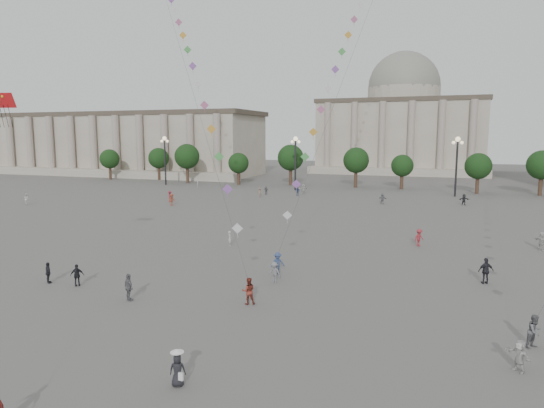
% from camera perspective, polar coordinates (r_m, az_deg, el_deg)
% --- Properties ---
extents(ground, '(360.00, 360.00, 0.00)m').
position_cam_1_polar(ground, '(28.29, -10.97, -14.76)').
color(ground, '#54514F').
rests_on(ground, ground).
extents(hall_west, '(84.00, 26.22, 17.20)m').
position_cam_1_polar(hall_west, '(146.13, -17.46, 6.77)').
color(hall_west, '#A79B8C').
rests_on(hall_west, ground).
extents(hall_central, '(48.30, 34.30, 35.50)m').
position_cam_1_polar(hall_central, '(152.12, 15.06, 9.09)').
color(hall_central, '#A79B8C').
rests_on(hall_central, ground).
extents(tree_row, '(137.12, 5.12, 8.00)m').
position_cam_1_polar(tree_row, '(101.32, 12.29, 4.80)').
color(tree_row, '#39261C').
rests_on(tree_row, ground).
extents(lamp_post_far_west, '(2.00, 0.90, 10.65)m').
position_cam_1_polar(lamp_post_far_west, '(109.37, -12.50, 6.05)').
color(lamp_post_far_west, '#262628').
rests_on(lamp_post_far_west, ground).
extents(lamp_post_mid_west, '(2.00, 0.90, 10.65)m').
position_cam_1_polar(lamp_post_mid_west, '(96.66, 2.78, 5.99)').
color(lamp_post_mid_west, '#262628').
rests_on(lamp_post_mid_west, ground).
extents(lamp_post_mid_east, '(2.00, 0.90, 10.65)m').
position_cam_1_polar(lamp_post_mid_east, '(92.33, 20.93, 5.36)').
color(lamp_post_mid_east, '#262628').
rests_on(lamp_post_mid_east, ground).
extents(person_crowd_0, '(1.00, 0.94, 1.65)m').
position_cam_1_polar(person_crowd_0, '(87.71, 3.01, 1.49)').
color(person_crowd_0, '#364F79').
rests_on(person_crowd_0, ground).
extents(person_crowd_1, '(1.06, 0.96, 1.79)m').
position_cam_1_polar(person_crowd_1, '(85.97, -26.91, 0.53)').
color(person_crowd_1, white).
rests_on(person_crowd_1, ground).
extents(person_crowd_2, '(1.12, 1.40, 1.89)m').
position_cam_1_polar(person_crowd_2, '(77.07, -11.72, 0.50)').
color(person_crowd_2, brown).
rests_on(person_crowd_2, ground).
extents(person_crowd_4, '(1.72, 1.39, 1.83)m').
position_cam_1_polar(person_crowd_4, '(90.78, 3.72, 1.77)').
color(person_crowd_4, silver).
rests_on(person_crowd_4, ground).
extents(person_crowd_6, '(1.15, 0.85, 1.60)m').
position_cam_1_polar(person_crowd_6, '(36.38, 0.28, -8.05)').
color(person_crowd_6, slate).
rests_on(person_crowd_6, ground).
extents(person_crowd_7, '(1.53, 1.48, 1.74)m').
position_cam_1_polar(person_crowd_7, '(53.25, 29.14, -3.81)').
color(person_crowd_7, beige).
rests_on(person_crowd_7, ground).
extents(person_crowd_8, '(1.21, 1.28, 1.74)m').
position_cam_1_polar(person_crowd_8, '(50.19, 16.92, -3.80)').
color(person_crowd_8, '#9E2B33').
rests_on(person_crowd_8, ground).
extents(person_crowd_9, '(1.68, 0.94, 1.73)m').
position_cam_1_polar(person_crowd_9, '(81.79, 21.65, 0.47)').
color(person_crowd_9, '#222328').
rests_on(person_crowd_9, ground).
extents(person_crowd_10, '(0.60, 0.72, 1.68)m').
position_cam_1_polar(person_crowd_10, '(103.47, -8.74, 2.43)').
color(person_crowd_10, '#B6B5B1').
rests_on(person_crowd_10, ground).
extents(person_crowd_12, '(1.59, 1.04, 1.65)m').
position_cam_1_polar(person_crowd_12, '(79.40, 12.87, 0.60)').
color(person_crowd_12, slate).
rests_on(person_crowd_12, ground).
extents(person_crowd_13, '(0.60, 0.66, 1.50)m').
position_cam_1_polar(person_crowd_13, '(48.40, -4.97, -4.05)').
color(person_crowd_13, '#BCBBB7').
rests_on(person_crowd_13, ground).
extents(person_crowd_16, '(0.98, 0.52, 1.59)m').
position_cam_1_polar(person_crowd_16, '(89.24, -0.71, 1.60)').
color(person_crowd_16, '#58585C').
rests_on(person_crowd_16, ground).
extents(person_crowd_17, '(1.22, 1.35, 1.82)m').
position_cam_1_polar(person_crowd_17, '(81.54, -11.92, 0.88)').
color(person_crowd_17, maroon).
rests_on(person_crowd_17, ground).
extents(person_crowd_18, '(1.23, 0.89, 1.94)m').
position_cam_1_polar(person_crowd_18, '(39.46, 23.86, -7.21)').
color(person_crowd_18, '#232228').
rests_on(person_crowd_18, ground).
extents(person_crowd_19, '(1.28, 1.39, 1.55)m').
position_cam_1_polar(person_crowd_19, '(26.21, 27.08, -15.61)').
color(person_crowd_19, '#BBBCB7').
rests_on(person_crowd_19, ground).
extents(person_crowd_20, '(1.10, 0.65, 1.68)m').
position_cam_1_polar(person_crowd_20, '(85.98, -1.47, 1.38)').
color(person_crowd_20, '#826C5A').
rests_on(person_crowd_20, ground).
extents(tourist_1, '(1.00, 0.81, 1.59)m').
position_cam_1_polar(tourist_1, '(39.93, -24.83, -7.35)').
color(tourist_1, black).
rests_on(tourist_1, ground).
extents(tourist_3, '(1.16, 0.92, 1.84)m').
position_cam_1_polar(tourist_3, '(33.92, -16.50, -9.39)').
color(tourist_3, slate).
rests_on(tourist_3, ground).
extents(tourist_4, '(1.02, 0.86, 1.63)m').
position_cam_1_polar(tourist_4, '(38.35, -21.94, -7.78)').
color(tourist_4, black).
rests_on(tourist_4, ground).
extents(kite_flyer_0, '(1.08, 1.00, 1.78)m').
position_cam_1_polar(kite_flyer_0, '(32.00, -2.78, -10.18)').
color(kite_flyer_0, maroon).
rests_on(kite_flyer_0, ground).
extents(kite_flyer_1, '(1.29, 1.17, 1.74)m').
position_cam_1_polar(kite_flyer_1, '(38.65, 0.67, -6.97)').
color(kite_flyer_1, navy).
rests_on(kite_flyer_1, ground).
extents(kite_flyer_2, '(1.08, 1.09, 1.77)m').
position_cam_1_polar(kite_flyer_2, '(29.19, 28.51, -13.03)').
color(kite_flyer_2, '#595A5E').
rests_on(kite_flyer_2, ground).
extents(hat_person, '(0.83, 0.68, 1.69)m').
position_cam_1_polar(hat_person, '(22.75, -11.05, -18.48)').
color(hat_person, black).
rests_on(hat_person, ground).
extents(dragon_kite, '(8.46, 7.43, 23.37)m').
position_cam_1_polar(dragon_kite, '(39.56, -29.27, 9.42)').
color(dragon_kite, red).
rests_on(dragon_kite, ground).
extents(kite_train_west, '(35.56, 42.71, 71.36)m').
position_cam_1_polar(kite_train_west, '(61.34, -11.54, 21.25)').
color(kite_train_west, '#3F3F3F').
rests_on(kite_train_west, ground).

